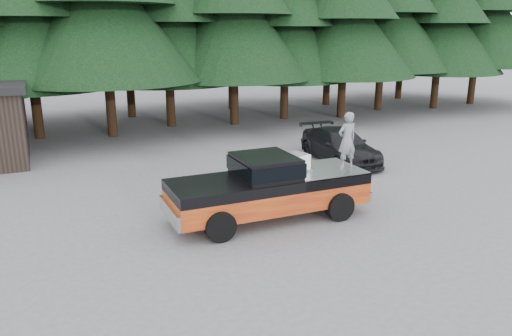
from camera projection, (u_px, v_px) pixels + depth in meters
name	position (u px, v px, depth m)	size (l,w,h in m)	color
ground	(232.00, 234.00, 13.63)	(120.00, 120.00, 0.00)	#515154
pickup_truck	(268.00, 197.00, 14.59)	(6.00, 2.04, 1.33)	#C34C13
truck_cab	(265.00, 166.00, 14.29)	(1.66, 1.90, 0.59)	black
air_compressor	(296.00, 163.00, 14.75)	(0.70, 0.58, 0.48)	white
man_on_bed	(347.00, 140.00, 14.95)	(0.63, 0.41, 1.71)	slate
parked_car	(340.00, 146.00, 20.88)	(1.90, 4.67, 1.36)	black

